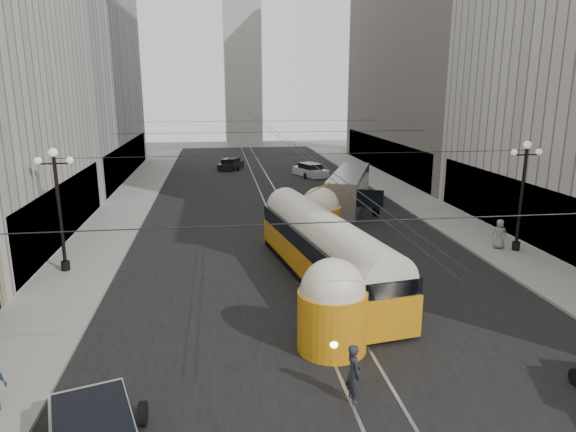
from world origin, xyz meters
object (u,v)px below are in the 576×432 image
object	(u,v)px
streetcar	(325,249)
pedestrian_sidewalk_right	(499,234)
city_bus	(349,187)
pedestrian_crossing_a	(354,373)

from	to	relation	value
streetcar	pedestrian_sidewalk_right	distance (m)	11.83
streetcar	city_bus	distance (m)	17.26
pedestrian_sidewalk_right	pedestrian_crossing_a	bearing A→B (deg)	68.33
pedestrian_crossing_a	streetcar	bearing A→B (deg)	-14.98
streetcar	pedestrian_sidewalk_right	bearing A→B (deg)	17.42
streetcar	pedestrian_crossing_a	bearing A→B (deg)	-96.66
city_bus	pedestrian_crossing_a	distance (m)	27.15
streetcar	pedestrian_sidewalk_right	xyz separation A→B (m)	(11.26, 3.53, -0.70)
city_bus	pedestrian_sidewalk_right	distance (m)	14.11
city_bus	pedestrian_sidewalk_right	xyz separation A→B (m)	(5.81, -12.84, -0.51)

